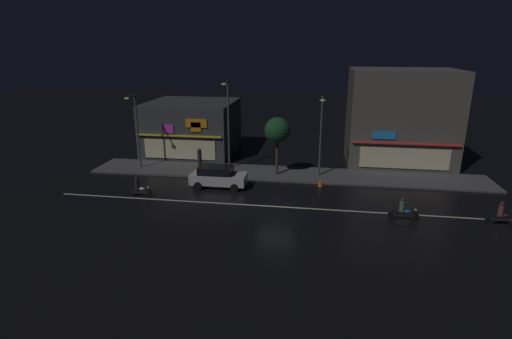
{
  "coord_description": "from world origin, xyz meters",
  "views": [
    {
      "loc": [
        2.58,
        -25.36,
        10.63
      ],
      "look_at": [
        -1.87,
        3.05,
        1.64
      ],
      "focal_mm": 28.1,
      "sensor_mm": 36.0,
      "label": 1
    }
  ],
  "objects": [
    {
      "name": "parked_car_near_kerb",
      "position": [
        -4.91,
        3.31,
        0.87
      ],
      "size": [
        4.3,
        1.98,
        1.67
      ],
      "color": "silver",
      "rests_on": "ground"
    },
    {
      "name": "motorcycle_lead",
      "position": [
        8.13,
        -0.99,
        0.63
      ],
      "size": [
        1.9,
        0.6,
        1.52
      ],
      "rotation": [
        0.0,
        0.0,
        3.14
      ],
      "color": "black",
      "rests_on": "ground"
    },
    {
      "name": "motorcycle_opposite_lane",
      "position": [
        13.98,
        -0.74,
        0.63
      ],
      "size": [
        1.9,
        0.6,
        1.52
      ],
      "rotation": [
        0.0,
        0.0,
        3.06
      ],
      "color": "black",
      "rests_on": "ground"
    },
    {
      "name": "pedestrian_on_sidewalk",
      "position": [
        -7.53,
        7.24,
        1.05
      ],
      "size": [
        0.36,
        0.36,
        1.95
      ],
      "rotation": [
        0.0,
        0.0,
        3.99
      ],
      "color": "#232328",
      "rests_on": "sidewalk_far"
    },
    {
      "name": "street_tree",
      "position": [
        -0.68,
        6.82,
        3.87
      ],
      "size": [
        2.16,
        2.16,
        4.85
      ],
      "color": "#473323",
      "rests_on": "sidewalk_far"
    },
    {
      "name": "traffic_cone",
      "position": [
        2.98,
        4.68,
        0.28
      ],
      "size": [
        0.36,
        0.36,
        0.55
      ],
      "primitive_type": "cone",
      "color": "orange",
      "rests_on": "ground"
    },
    {
      "name": "streetlamp_mid",
      "position": [
        -5.03,
        7.74,
        4.6
      ],
      "size": [
        0.44,
        1.64,
        7.62
      ],
      "color": "#47494C",
      "rests_on": "sidewalk_far"
    },
    {
      "name": "lane_divider_stripe",
      "position": [
        0.0,
        0.0,
        0.01
      ],
      "size": [
        31.82,
        0.16,
        0.01
      ],
      "primitive_type": "cube",
      "color": "beige",
      "rests_on": "ground"
    },
    {
      "name": "motorcycle_following",
      "position": [
        -10.08,
        0.34,
        0.63
      ],
      "size": [
        1.9,
        0.6,
        1.52
      ],
      "rotation": [
        0.0,
        0.0,
        0.06
      ],
      "color": "black",
      "rests_on": "ground"
    },
    {
      "name": "storefront_center_block",
      "position": [
        10.05,
        12.78,
        4.27
      ],
      "size": [
        9.31,
        7.2,
        8.56
      ],
      "color": "#56514C",
      "rests_on": "ground"
    },
    {
      "name": "sidewalk_far",
      "position": [
        0.0,
        7.2,
        0.07
      ],
      "size": [
        33.5,
        4.12,
        0.14
      ],
      "primitive_type": "cube",
      "color": "#4C4C4F",
      "rests_on": "ground"
    },
    {
      "name": "ground_plane",
      "position": [
        0.0,
        0.0,
        0.0
      ],
      "size": [
        140.0,
        140.0,
        0.0
      ],
      "primitive_type": "plane",
      "color": "black"
    },
    {
      "name": "streetlamp_east",
      "position": [
        2.86,
        6.86,
        4.07
      ],
      "size": [
        0.44,
        1.64,
        6.6
      ],
      "color": "#47494C",
      "rests_on": "sidewalk_far"
    },
    {
      "name": "storefront_left_block",
      "position": [
        -10.05,
        13.33,
        2.59
      ],
      "size": [
        8.52,
        8.31,
        5.19
      ],
      "color": "#383A3F",
      "rests_on": "ground"
    },
    {
      "name": "streetlamp_west",
      "position": [
        -12.95,
        6.72,
        3.99
      ],
      "size": [
        0.44,
        1.64,
        6.45
      ],
      "color": "#47494C",
      "rests_on": "sidewalk_far"
    }
  ]
}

